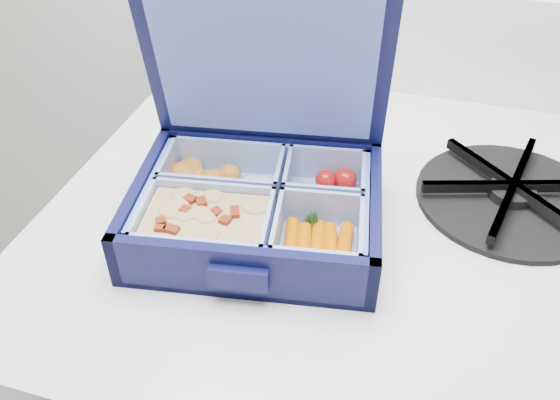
% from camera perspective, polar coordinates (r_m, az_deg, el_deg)
% --- Properties ---
extents(bento_box, '(0.27, 0.22, 0.06)m').
position_cam_1_polar(bento_box, '(0.59, -2.24, -0.85)').
color(bento_box, '#0B0E39').
rests_on(bento_box, stove).
extents(burner_grate, '(0.25, 0.25, 0.03)m').
position_cam_1_polar(burner_grate, '(0.68, 21.43, 0.87)').
color(burner_grate, black).
rests_on(burner_grate, stove).
extents(burner_grate_rear, '(0.21, 0.21, 0.02)m').
position_cam_1_polar(burner_grate_rear, '(0.79, -2.47, 9.11)').
color(burner_grate_rear, black).
rests_on(burner_grate_rear, stove).
extents(fork, '(0.06, 0.20, 0.01)m').
position_cam_1_polar(fork, '(0.71, 5.71, 4.57)').
color(fork, silver).
rests_on(fork, stove).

